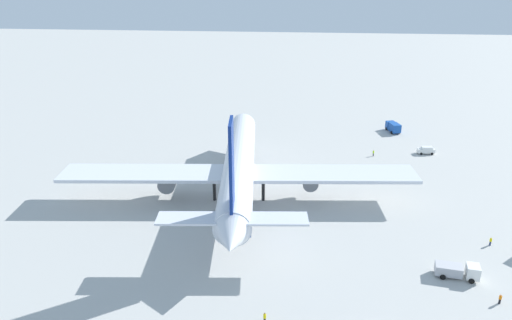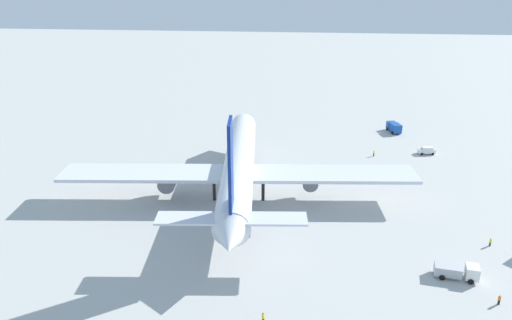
# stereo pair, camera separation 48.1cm
# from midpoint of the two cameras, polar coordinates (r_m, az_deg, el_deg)

# --- Properties ---
(ground_plane) EXTENTS (600.00, 600.00, 0.00)m
(ground_plane) POSITION_cam_midpoint_polar(r_m,az_deg,el_deg) (106.80, -1.84, -4.06)
(ground_plane) COLOR #B2B2AD
(airliner) EXTENTS (68.28, 74.89, 24.83)m
(airliner) POSITION_cam_midpoint_polar(r_m,az_deg,el_deg) (102.77, -1.98, -0.88)
(airliner) COLOR silver
(airliner) RESTS_ON ground
(service_truck_2) EXTENTS (3.50, 6.94, 2.51)m
(service_truck_2) POSITION_cam_midpoint_polar(r_m,az_deg,el_deg) (85.51, 22.74, -11.93)
(service_truck_2) COLOR white
(service_truck_2) RESTS_ON ground
(service_truck_4) EXTENTS (6.50, 4.02, 2.87)m
(service_truck_4) POSITION_cam_midpoint_polar(r_m,az_deg,el_deg) (153.13, 16.03, 3.75)
(service_truck_4) COLOR #194CA5
(service_truck_4) RESTS_ON ground
(service_van) EXTENTS (2.42, 4.56, 1.97)m
(service_van) POSITION_cam_midpoint_polar(r_m,az_deg,el_deg) (137.48, 19.54, 1.08)
(service_van) COLOR white
(service_van) RESTS_ON ground
(ground_worker_0) EXTENTS (0.49, 0.49, 1.64)m
(ground_worker_0) POSITION_cam_midpoint_polar(r_m,az_deg,el_deg) (131.79, 13.80, 0.77)
(ground_worker_0) COLOR #3F3F47
(ground_worker_0) RESTS_ON ground
(ground_worker_1) EXTENTS (0.44, 0.44, 1.75)m
(ground_worker_1) POSITION_cam_midpoint_polar(r_m,az_deg,el_deg) (70.84, 1.05, -18.07)
(ground_worker_1) COLOR black
(ground_worker_1) RESTS_ON ground
(ground_worker_3) EXTENTS (0.56, 0.56, 1.61)m
(ground_worker_3) POSITION_cam_midpoint_polar(r_m,az_deg,el_deg) (82.38, 26.86, -14.45)
(ground_worker_3) COLOR black
(ground_worker_3) RESTS_ON ground
(ground_worker_4) EXTENTS (0.52, 0.52, 1.62)m
(ground_worker_4) POSITION_cam_midpoint_polar(r_m,az_deg,el_deg) (97.10, 25.99, -8.65)
(ground_worker_4) COLOR navy
(ground_worker_4) RESTS_ON ground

